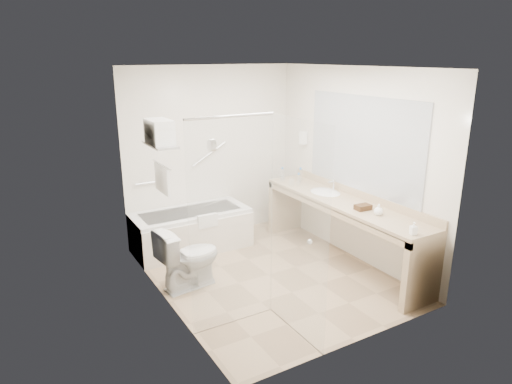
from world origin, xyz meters
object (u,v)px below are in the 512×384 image
toilet (189,258)px  amenity_basket (363,207)px  water_bottle_left (282,174)px  bathtub (191,230)px  vanity_counter (342,216)px

toilet → amenity_basket: (1.94, -0.77, 0.52)m
toilet → water_bottle_left: size_ratio=4.10×
bathtub → amenity_basket: size_ratio=8.51×
amenity_basket → toilet: bearing=158.2°
toilet → water_bottle_left: bearing=-72.2°
toilet → amenity_basket: size_ratio=3.97×
vanity_counter → water_bottle_left: (-0.10, 1.25, 0.29)m
water_bottle_left → toilet: bearing=-154.9°
bathtub → water_bottle_left: (1.42, -0.14, 0.66)m
toilet → amenity_basket: bearing=-119.1°
bathtub → amenity_basket: 2.40m
toilet → water_bottle_left: water_bottle_left is taller
vanity_counter → bathtub: bearing=137.6°
bathtub → water_bottle_left: bearing=-5.6°
bathtub → toilet: size_ratio=2.14×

